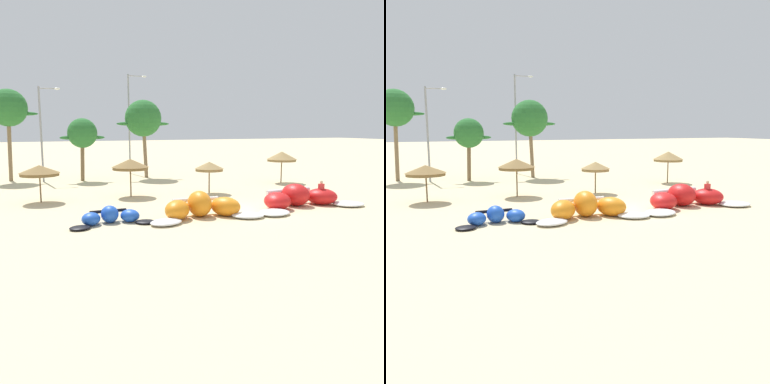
# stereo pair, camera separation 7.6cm
# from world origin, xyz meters

# --- Properties ---
(ground_plane) EXTENTS (260.00, 260.00, 0.00)m
(ground_plane) POSITION_xyz_m (0.00, 0.00, 0.00)
(ground_plane) COLOR beige
(kite_far_left) EXTENTS (4.79, 2.17, 0.93)m
(kite_far_left) POSITION_xyz_m (-8.48, -0.35, 0.36)
(kite_far_left) COLOR black
(kite_far_left) RESTS_ON ground
(kite_left) EXTENTS (7.02, 3.44, 1.49)m
(kite_left) POSITION_xyz_m (-3.38, -0.98, 0.57)
(kite_left) COLOR white
(kite_left) RESTS_ON ground
(kite_left_of_center) EXTENTS (8.53, 4.10, 1.45)m
(kite_left_of_center) POSITION_xyz_m (3.80, -0.62, 0.56)
(kite_left_of_center) COLOR white
(kite_left_of_center) RESTS_ON ground
(beach_umbrella_near_van) EXTENTS (2.72, 2.72, 2.56)m
(beach_umbrella_near_van) POSITION_xyz_m (-11.47, 7.84, 2.19)
(beach_umbrella_near_van) COLOR brown
(beach_umbrella_near_van) RESTS_ON ground
(beach_umbrella_middle) EXTENTS (2.75, 2.75, 2.80)m
(beach_umbrella_middle) POSITION_xyz_m (-5.15, 7.70, 2.40)
(beach_umbrella_middle) COLOR brown
(beach_umbrella_middle) RESTS_ON ground
(beach_umbrella_near_palms) EXTENTS (2.25, 2.25, 2.46)m
(beach_umbrella_near_palms) POSITION_xyz_m (0.83, 6.68, 2.10)
(beach_umbrella_near_palms) COLOR brown
(beach_umbrella_near_palms) RESTS_ON ground
(beach_umbrella_outermost) EXTENTS (2.74, 2.74, 2.89)m
(beach_umbrella_outermost) POSITION_xyz_m (9.62, 9.47, 2.44)
(beach_umbrella_outermost) COLOR brown
(beach_umbrella_outermost) RESTS_ON ground
(person_near_kites) EXTENTS (0.36, 0.24, 1.62)m
(person_near_kites) POSITION_xyz_m (5.52, -0.61, 0.82)
(person_near_kites) COLOR #383842
(person_near_kites) RESTS_ON ground
(palm_left) EXTENTS (5.24, 3.49, 8.64)m
(palm_left) POSITION_xyz_m (-13.14, 20.95, 6.81)
(palm_left) COLOR #7F6647
(palm_left) RESTS_ON ground
(palm_left_of_gap) EXTENTS (4.20, 2.80, 5.95)m
(palm_left_of_gap) POSITION_xyz_m (-6.86, 18.30, 4.47)
(palm_left_of_gap) COLOR brown
(palm_left_of_gap) RESTS_ON ground
(palm_center_left) EXTENTS (5.46, 3.64, 7.80)m
(palm_center_left) POSITION_xyz_m (-0.83, 18.33, 5.91)
(palm_center_left) COLOR #7F6647
(palm_center_left) RESTS_ON ground
(lamppost_west) EXTENTS (1.99, 0.24, 8.78)m
(lamppost_west) POSITION_xyz_m (-10.31, 19.04, 4.95)
(lamppost_west) COLOR gray
(lamppost_west) RESTS_ON ground
(lamppost_west_center) EXTENTS (2.15, 0.24, 10.70)m
(lamppost_west_center) POSITION_xyz_m (-1.00, 22.46, 5.94)
(lamppost_west_center) COLOR gray
(lamppost_west_center) RESTS_ON ground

